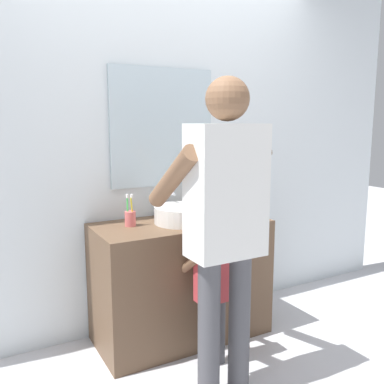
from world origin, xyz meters
TOP-DOWN VIEW (x-y plane):
  - ground_plane at (0.00, 0.00)m, footprint 14.00×14.00m
  - back_wall at (0.00, 0.62)m, footprint 4.40×0.10m
  - vanity_cabinet at (0.00, 0.30)m, footprint 1.15×0.54m
  - sink_basin at (0.00, 0.28)m, footprint 0.37×0.37m
  - faucet at (0.00, 0.50)m, footprint 0.18×0.14m
  - toothbrush_cup at (-0.33, 0.36)m, footprint 0.07×0.07m
  - child_toddler at (0.00, -0.10)m, footprint 0.28×0.28m
  - adult_parent at (-0.08, -0.34)m, footprint 0.52×0.55m

SIDE VIEW (x-z plane):
  - ground_plane at x=0.00m, z-range 0.00..0.00m
  - vanity_cabinet at x=0.00m, z-range 0.00..0.80m
  - child_toddler at x=0.00m, z-range 0.09..0.98m
  - toothbrush_cup at x=-0.33m, z-range 0.75..0.96m
  - sink_basin at x=0.00m, z-range 0.81..0.92m
  - faucet at x=0.00m, z-range 0.79..0.98m
  - adult_parent at x=-0.08m, z-range 0.17..1.85m
  - back_wall at x=0.00m, z-range 0.00..2.70m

